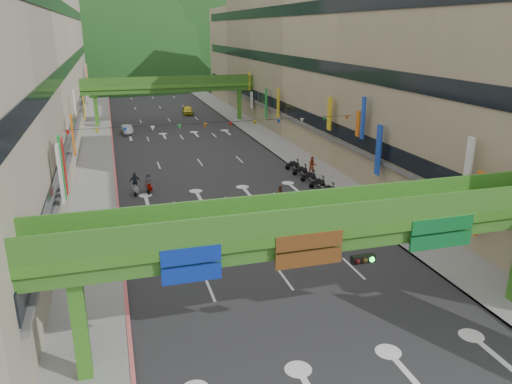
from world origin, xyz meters
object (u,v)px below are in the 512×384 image
object	(u,v)px
scooter_rider_near	(238,240)
pedestrian_red	(312,167)
car_yellow	(188,110)
scooter_rider_mid	(281,196)
car_silver	(127,130)
overpass_near	(356,239)

from	to	relation	value
scooter_rider_near	pedestrian_red	distance (m)	18.87
car_yellow	pedestrian_red	xyz separation A→B (m)	(6.05, -41.15, 0.21)
scooter_rider_mid	car_silver	bearing A→B (deg)	107.44
scooter_rider_mid	car_silver	size ratio (longest dim) A/B	0.50
scooter_rider_mid	pedestrian_red	xyz separation A→B (m)	(5.96, 7.60, -0.03)
scooter_rider_mid	car_silver	distance (m)	36.08
car_yellow	pedestrian_red	size ratio (longest dim) A/B	2.27
car_silver	car_yellow	bearing A→B (deg)	48.15
scooter_rider_mid	car_yellow	size ratio (longest dim) A/B	0.44
overpass_near	scooter_rider_mid	bearing A→B (deg)	81.06
scooter_rider_near	scooter_rider_mid	size ratio (longest dim) A/B	0.96
car_yellow	scooter_rider_mid	bearing A→B (deg)	-85.05
car_silver	pedestrian_red	bearing A→B (deg)	-63.01
scooter_rider_mid	pedestrian_red	world-z (taller)	scooter_rider_mid
overpass_near	pedestrian_red	world-z (taller)	overpass_near
scooter_rider_mid	car_silver	world-z (taller)	scooter_rider_mid
scooter_rider_mid	overpass_near	bearing A→B (deg)	-98.94
car_silver	scooter_rider_near	bearing A→B (deg)	-87.81
scooter_rider_near	scooter_rider_mid	xyz separation A→B (m)	(5.51, 7.38, 0.14)
car_yellow	scooter_rider_near	bearing A→B (deg)	-90.67
scooter_rider_near	car_yellow	size ratio (longest dim) A/B	0.43
overpass_near	scooter_rider_mid	xyz separation A→B (m)	(2.90, 18.45, -4.24)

